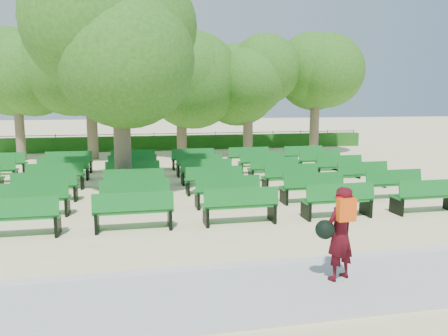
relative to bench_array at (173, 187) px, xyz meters
The scene contains 9 objects.
ground 1.68m from the bench_array, 51.44° to the right, with size 120.00×120.00×0.00m, color beige.
paving 8.77m from the bench_array, 83.17° to the right, with size 30.00×2.20×0.06m, color #B8B9B4.
curb 7.63m from the bench_array, 82.14° to the right, with size 30.00×0.12×0.10m, color silver.
hedge 12.74m from the bench_array, 85.30° to the left, with size 26.00×0.70×0.90m, color #1E5917.
fence 13.13m from the bench_array, 85.44° to the left, with size 26.00×0.10×1.02m, color black, non-canonical shape.
tree_line 8.75m from the bench_array, 83.16° to the left, with size 21.80×6.80×7.04m, color #336D1D, non-canonical shape.
bench_array is the anchor object (origin of this frame).
tree_among 4.92m from the bench_array, 167.34° to the right, with size 4.76×4.76×6.89m.
person 8.85m from the bench_array, 76.34° to the right, with size 0.83×0.60×1.65m.
Camera 1 is at (-2.40, -13.93, 3.17)m, focal length 35.00 mm.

